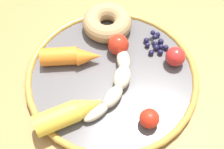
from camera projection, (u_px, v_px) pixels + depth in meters
The scene contains 10 objects.
dining_table at pixel (133, 97), 0.64m from camera, with size 1.19×0.86×0.77m.
plate at pixel (112, 75), 0.56m from camera, with size 0.32×0.32×0.02m.
banana at pixel (117, 77), 0.53m from camera, with size 0.07×0.20×0.03m.
carrot_orange at pixel (71, 56), 0.56m from camera, with size 0.12×0.06×0.03m.
carrot_yellow at pixel (70, 113), 0.49m from camera, with size 0.12×0.10×0.04m.
donut at pixel (107, 23), 0.60m from camera, with size 0.10×0.10×0.04m, color tan.
blueberry_pile at pixel (156, 44), 0.59m from camera, with size 0.05×0.06×0.02m.
tomato_near at pixel (118, 45), 0.57m from camera, with size 0.04×0.04×0.04m, color red.
tomato_mid at pixel (175, 57), 0.55m from camera, with size 0.04×0.04×0.04m, color red.
tomato_far at pixel (149, 119), 0.48m from camera, with size 0.03×0.03×0.03m, color red.
Camera 1 is at (-0.02, 0.32, 1.24)m, focal length 47.58 mm.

